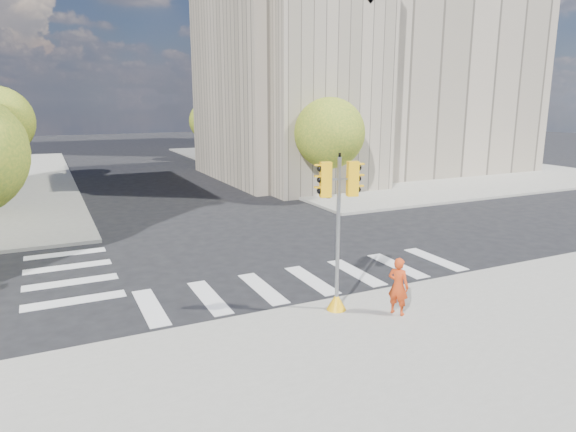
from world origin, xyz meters
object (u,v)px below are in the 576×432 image
at_px(lamp_near, 306,121).
at_px(traffic_signal, 338,246).
at_px(lamp_far, 234,116).
at_px(photographer, 398,286).

xyz_separation_m(lamp_near, traffic_signal, (-8.79, -18.81, -2.54)).
bearing_deg(lamp_near, lamp_far, 90.00).
xyz_separation_m(lamp_far, traffic_signal, (-8.79, -32.81, -2.54)).
relative_size(lamp_far, photographer, 4.94).
bearing_deg(photographer, lamp_far, -40.53).
height_order(lamp_near, traffic_signal, lamp_near).
distance_m(lamp_far, traffic_signal, 34.06).
bearing_deg(lamp_far, traffic_signal, -104.99).
distance_m(lamp_far, photographer, 34.79).
height_order(lamp_near, photographer, lamp_near).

